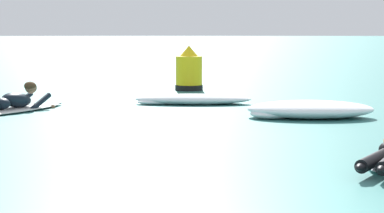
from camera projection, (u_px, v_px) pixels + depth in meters
The scene contains 5 objects.
ground_plane at pixel (158, 99), 15.14m from camera, with size 120.00×120.00×0.00m, color #387A75.
surfer_far at pixel (10, 105), 12.92m from camera, with size 1.71×2.44×0.54m.
whitewater_mid_left at pixel (193, 99), 14.16m from camera, with size 2.20×0.72×0.20m.
whitewater_mid_right at pixel (310, 110), 12.19m from camera, with size 2.10×1.20×0.28m.
channel_marker_buoy at pixel (189, 72), 16.97m from camera, with size 0.62×0.62×1.00m.
Camera 1 is at (0.43, -5.06, 1.56)m, focal length 71.04 mm.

